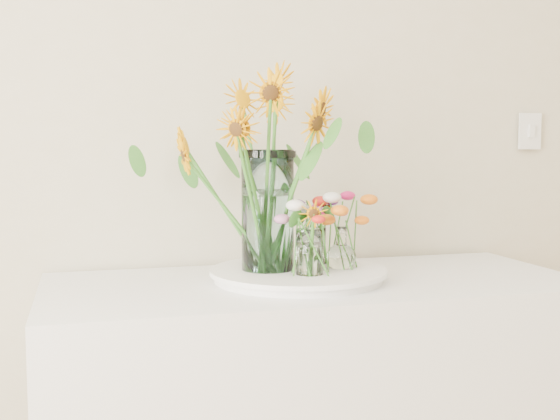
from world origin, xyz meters
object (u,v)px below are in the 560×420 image
object	(u,v)px
tray	(298,276)
small_vase_c	(315,246)
mason_jar	(268,211)
small_vase_a	(310,253)
small_vase_b	(341,248)

from	to	relation	value
tray	small_vase_c	xyz separation A→B (m)	(0.07, 0.07, 0.07)
tray	small_vase_c	world-z (taller)	small_vase_c
mason_jar	small_vase_a	xyz separation A→B (m)	(0.08, -0.10, -0.10)
small_vase_b	small_vase_a	bearing A→B (deg)	-149.64
mason_jar	small_vase_a	world-z (taller)	mason_jar
small_vase_b	small_vase_c	bearing A→B (deg)	116.65
mason_jar	small_vase_b	bearing A→B (deg)	-9.35
small_vase_c	small_vase_a	bearing A→B (deg)	-113.01
small_vase_a	mason_jar	bearing A→B (deg)	131.23
small_vase_b	small_vase_c	size ratio (longest dim) A/B	1.09
tray	small_vase_c	size ratio (longest dim) A/B	4.18
small_vase_a	small_vase_c	bearing A→B (deg)	66.99
small_vase_c	mason_jar	bearing A→B (deg)	-159.12
small_vase_a	small_vase_b	bearing A→B (deg)	30.36
tray	small_vase_a	bearing A→B (deg)	-86.05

